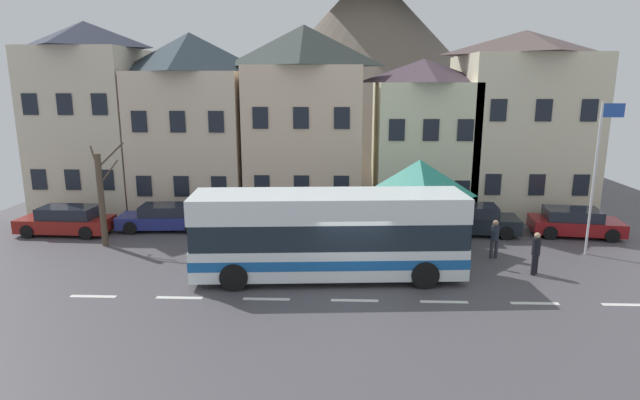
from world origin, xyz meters
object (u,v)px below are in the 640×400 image
townhouse_00 (92,118)px  parked_car_02 (67,221)px  townhouse_03 (421,136)px  parked_car_03 (472,220)px  public_bench (390,224)px  bare_tree_00 (102,197)px  parked_car_01 (166,217)px  pedestrian_00 (536,253)px  pedestrian_01 (495,236)px  bus_shelter (419,178)px  hilltop_castle (370,62)px  townhouse_02 (304,121)px  transit_bus (329,236)px  townhouse_01 (194,123)px  parked_car_00 (575,222)px  flagpole (597,167)px  townhouse_04 (519,122)px

townhouse_00 → parked_car_02: bearing=-80.3°
townhouse_03 → parked_car_03: (1.86, -5.02, -3.55)m
public_bench → parked_car_03: bearing=1.5°
bare_tree_00 → parked_car_01: bearing=54.4°
pedestrian_00 → pedestrian_01: 2.13m
bus_shelter → public_bench: size_ratio=2.27×
parked_car_03 → parked_car_02: bearing=-172.7°
hilltop_castle → parked_car_02: hilltop_castle is taller
townhouse_02 → pedestrian_00: townhouse_02 is taller
pedestrian_00 → parked_car_02: bearing=167.3°
townhouse_00 → transit_bus: townhouse_00 is taller
townhouse_01 → townhouse_03: bearing=1.0°
hilltop_castle → townhouse_02: bearing=-104.4°
bus_shelter → parked_car_00: 8.60m
townhouse_03 → public_bench: 6.71m
townhouse_02 → bus_shelter: 9.02m
bus_shelter → hilltop_castle: bearing=92.0°
townhouse_00 → bus_shelter: townhouse_00 is taller
townhouse_02 → flagpole: size_ratio=1.59×
transit_bus → flagpole: size_ratio=1.58×
townhouse_02 → parked_car_02: size_ratio=2.32×
townhouse_02 → public_bench: (4.45, -4.55, -4.64)m
townhouse_04 → bare_tree_00: 22.32m
townhouse_02 → hilltop_castle: bearing=75.6°
transit_bus → pedestrian_00: (7.89, 0.60, -0.77)m
parked_car_00 → parked_car_02: parked_car_02 is taller
bare_tree_00 → public_bench: bearing=10.7°
townhouse_00 → pedestrian_01: 22.71m
hilltop_castle → parked_car_01: bearing=-116.9°
parked_car_01 → public_bench: (11.10, -0.21, -0.15)m
bus_shelter → townhouse_03: bearing=81.1°
pedestrian_01 → parked_car_00: bearing=36.0°
townhouse_00 → pedestrian_00: bearing=-25.3°
townhouse_00 → townhouse_01: (5.83, 0.05, -0.31)m
parked_car_03 → flagpole: 5.99m
townhouse_00 → bus_shelter: (17.60, -7.24, -2.08)m
parked_car_02 → flagpole: bearing=176.9°
townhouse_03 → flagpole: (6.06, -8.00, -0.47)m
townhouse_00 → flagpole: townhouse_00 is taller
parked_car_02 → parked_car_01: bearing=-166.3°
townhouse_02 → townhouse_04: size_ratio=1.02×
townhouse_03 → bare_tree_00: size_ratio=1.82×
townhouse_04 → transit_bus: (-10.52, -11.46, -3.36)m
parked_car_00 → townhouse_02: bearing=169.1°
parked_car_01 → flagpole: flagpole is taller
parked_car_00 → pedestrian_01: 5.97m
pedestrian_01 → flagpole: size_ratio=0.25×
bus_shelter → flagpole: size_ratio=0.62×
parked_car_00 → pedestrian_01: pedestrian_01 is taller
parked_car_03 → bare_tree_00: bearing=-166.6°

